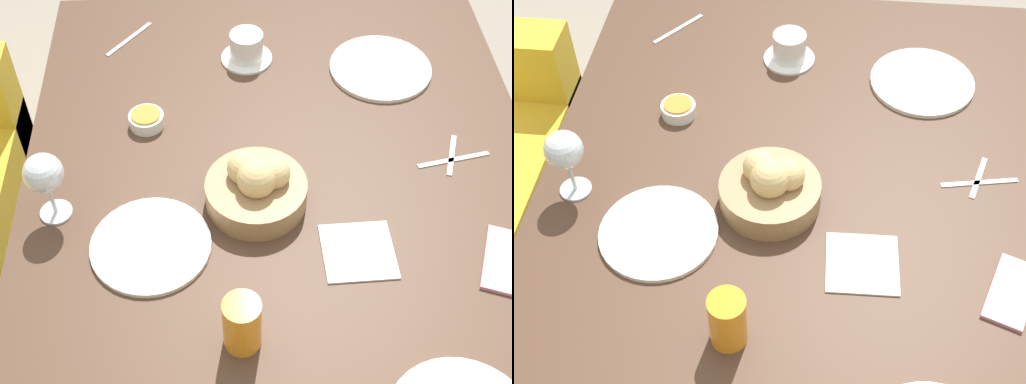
# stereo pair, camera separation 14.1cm
# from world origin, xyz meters

# --- Properties ---
(ground_plane) EXTENTS (10.00, 10.00, 0.00)m
(ground_plane) POSITION_xyz_m (0.00, 0.00, 0.00)
(ground_plane) COLOR gray
(dining_table) EXTENTS (1.52, 1.08, 0.73)m
(dining_table) POSITION_xyz_m (0.00, 0.00, 0.65)
(dining_table) COLOR #4C3323
(dining_table) RESTS_ON ground_plane
(bread_basket) EXTENTS (0.20, 0.20, 0.12)m
(bread_basket) POSITION_xyz_m (0.04, 0.06, 0.77)
(bread_basket) COLOR #99754C
(bread_basket) RESTS_ON dining_table
(plate_near_right) EXTENTS (0.24, 0.24, 0.01)m
(plate_near_right) POSITION_xyz_m (0.43, -0.26, 0.73)
(plate_near_right) COLOR silver
(plate_near_right) RESTS_ON dining_table
(plate_far_center) EXTENTS (0.23, 0.23, 0.01)m
(plate_far_center) POSITION_xyz_m (-0.06, 0.27, 0.73)
(plate_far_center) COLOR silver
(plate_far_center) RESTS_ON dining_table
(juice_glass) EXTENTS (0.07, 0.07, 0.11)m
(juice_glass) POSITION_xyz_m (-0.27, 0.10, 0.78)
(juice_glass) COLOR orange
(juice_glass) RESTS_ON dining_table
(wine_glass) EXTENTS (0.08, 0.08, 0.16)m
(wine_glass) POSITION_xyz_m (0.03, 0.46, 0.84)
(wine_glass) COLOR silver
(wine_glass) RESTS_ON dining_table
(coffee_cup) EXTENTS (0.12, 0.12, 0.07)m
(coffee_cup) POSITION_xyz_m (0.49, 0.06, 0.76)
(coffee_cup) COLOR white
(coffee_cup) RESTS_ON dining_table
(jam_bowl_honey) EXTENTS (0.08, 0.08, 0.03)m
(jam_bowl_honey) POSITION_xyz_m (0.27, 0.29, 0.74)
(jam_bowl_honey) COLOR white
(jam_bowl_honey) RESTS_ON dining_table
(fork_silver) EXTENTS (0.13, 0.11, 0.00)m
(fork_silver) POSITION_xyz_m (0.58, 0.35, 0.73)
(fork_silver) COLOR #B7B7BC
(fork_silver) RESTS_ON dining_table
(knife_silver) EXTENTS (0.04, 0.16, 0.00)m
(knife_silver) POSITION_xyz_m (0.13, -0.36, 0.73)
(knife_silver) COLOR #B7B7BC
(knife_silver) RESTS_ON dining_table
(spoon_coffee) EXTENTS (0.12, 0.05, 0.00)m
(spoon_coffee) POSITION_xyz_m (0.14, -0.36, 0.73)
(spoon_coffee) COLOR #B7B7BC
(spoon_coffee) RESTS_ON dining_table
(napkin) EXTENTS (0.14, 0.14, 0.00)m
(napkin) POSITION_xyz_m (-0.10, -0.13, 0.73)
(napkin) COLOR silver
(napkin) RESTS_ON dining_table
(cell_phone) EXTENTS (0.17, 0.12, 0.01)m
(cell_phone) POSITION_xyz_m (-0.14, -0.40, 0.73)
(cell_phone) COLOR pink
(cell_phone) RESTS_ON dining_table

